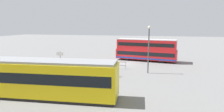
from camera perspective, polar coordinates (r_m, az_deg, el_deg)
ground_plane at (r=31.47m, az=4.07°, el=-2.25°), size 160.00×160.00×0.00m
double_decker_bus at (r=33.91m, az=10.13°, el=1.81°), size 10.69×4.07×3.84m
tram_yellow at (r=17.91m, az=-21.24°, el=-6.11°), size 14.10×3.58×3.35m
pedestrian_near_railing at (r=25.70m, az=-7.29°, el=-2.63°), size 0.45×0.45×1.76m
pedestrian_crossing at (r=23.32m, az=0.12°, el=-3.96°), size 0.44×0.44×1.65m
pedestrian_railing at (r=28.06m, az=-5.61°, el=-2.14°), size 9.60×0.72×1.08m
info_sign at (r=29.70m, az=-15.28°, el=-0.05°), size 1.06×0.12×2.38m
street_lamp at (r=25.04m, az=10.92°, el=3.09°), size 0.36×0.36×6.18m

